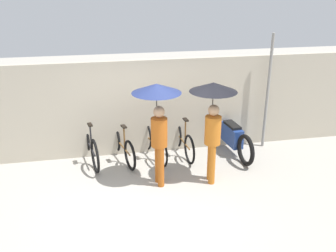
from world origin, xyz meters
name	(u,v)px	position (x,y,z in m)	size (l,w,h in m)	color
ground_plane	(150,201)	(0.00, 0.00, 0.00)	(30.00, 30.00, 0.00)	#9E998E
back_wall	(135,108)	(0.00, 2.19, 1.11)	(11.30, 0.12, 2.22)	#B2A893
parked_bicycle_0	(90,145)	(-1.07, 1.91, 0.39)	(0.51, 1.80, 1.10)	black
parked_bicycle_1	(122,145)	(-0.36, 1.85, 0.36)	(0.57, 1.69, 1.11)	black
parked_bicycle_2	(153,142)	(0.35, 1.84, 0.38)	(0.51, 1.69, 1.02)	black
parked_bicycle_3	(183,140)	(1.07, 1.86, 0.36)	(0.44, 1.64, 1.01)	black
pedestrian_leading	(158,108)	(0.27, 0.68, 1.59)	(0.95, 0.95, 2.06)	#B25619
pedestrian_center	(213,107)	(1.35, 0.59, 1.58)	(0.93, 0.93, 2.05)	#C66B1E
motorcycle	(231,136)	(2.23, 1.77, 0.41)	(0.58, 2.15, 0.92)	black
awning_pole	(268,92)	(3.13, 1.93, 1.38)	(0.07, 0.07, 2.76)	gray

